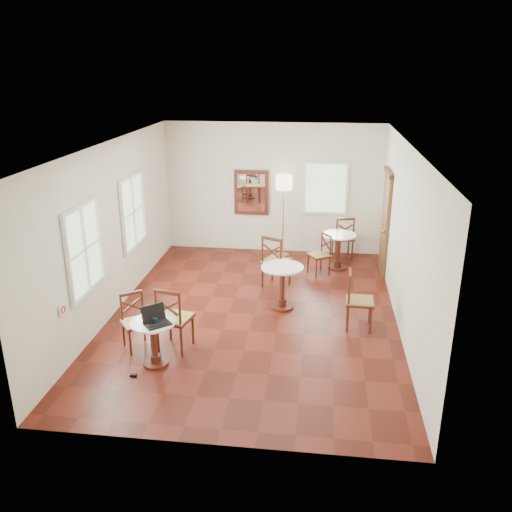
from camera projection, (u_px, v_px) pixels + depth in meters
The scene contains 17 objects.
ground at pixel (254, 314), 9.54m from camera, with size 7.00×7.00×0.00m, color #52170E.
room_shell at pixel (252, 208), 9.16m from camera, with size 5.02×7.02×3.01m.
cafe_table_near at pixel (154, 338), 7.82m from camera, with size 0.66×0.66×0.70m.
cafe_table_mid at pixel (282, 282), 9.63m from camera, with size 0.76×0.76×0.81m.
cafe_table_back at pixel (338, 247), 11.51m from camera, with size 0.74×0.74×0.78m.
chair_near_a at pixel (174, 318), 8.21m from camera, with size 0.58×0.58×1.06m.
chair_near_b at pixel (136, 322), 8.29m from camera, with size 0.58×0.58×0.89m.
chair_mid_a at pixel (276, 261), 10.56m from camera, with size 0.65×0.65×1.07m.
chair_mid_b at pixel (358, 300), 8.90m from camera, with size 0.48×0.48×1.00m.
chair_back_a at pixel (343, 237), 12.10m from camera, with size 0.54×0.54×1.01m.
chair_back_b at pixel (320, 254), 11.22m from camera, with size 0.56×0.56×0.87m.
floor_lamp at pixel (284, 188), 11.90m from camera, with size 0.37×0.37×1.90m.
laptop at pixel (156, 319), 7.67m from camera, with size 0.46×0.46×0.26m.
mouse at pixel (150, 326), 7.56m from camera, with size 0.10×0.06×0.04m, color black.
navy_mug at pixel (156, 321), 7.67m from camera, with size 0.11×0.07×0.08m.
water_glass at pixel (153, 320), 7.67m from camera, with size 0.06×0.06×0.10m, color white.
power_adapter at pixel (133, 375), 7.64m from camera, with size 0.09×0.06×0.04m, color black.
Camera 1 is at (1.10, -8.54, 4.24)m, focal length 37.40 mm.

